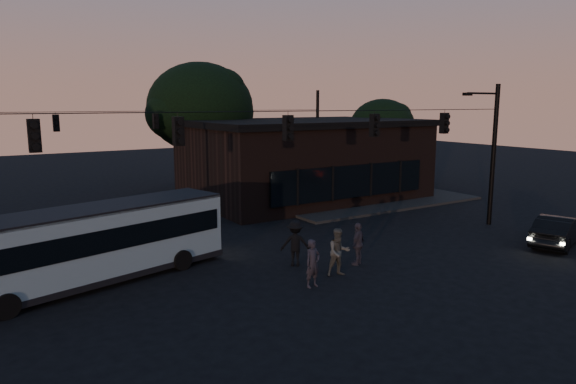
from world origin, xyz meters
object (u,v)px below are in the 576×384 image
pedestrian_b (339,252)px  building (304,159)px  pedestrian_a (313,263)px  pedestrian_c (358,244)px  bus (95,241)px  pedestrian_d (295,243)px  car (558,230)px

pedestrian_b → building: bearing=76.1°
pedestrian_a → pedestrian_c: size_ratio=1.00×
bus → pedestrian_d: (7.23, -2.29, -0.65)m
pedestrian_b → car: bearing=5.0°
car → pedestrian_c: pedestrian_c is taller
bus → car: bearing=-32.5°
bus → pedestrian_b: bus is taller
bus → pedestrian_a: 7.95m
car → pedestrian_d: 12.55m
building → pedestrian_c: building is taller
pedestrian_c → pedestrian_d: size_ratio=0.94×
car → pedestrian_d: size_ratio=2.31×
bus → car: bus is taller
pedestrian_b → pedestrian_c: pedestrian_b is taller
pedestrian_d → pedestrian_b: bearing=142.0°
pedestrian_a → pedestrian_b: pedestrian_b is taller
pedestrian_a → bus: bearing=137.5°
car → pedestrian_d: pedestrian_d is taller
bus → pedestrian_c: (9.44, -3.57, -0.70)m
bus → pedestrian_a: (6.39, -4.68, -0.70)m
building → pedestrian_b: size_ratio=8.35×
pedestrian_a → pedestrian_b: 1.62m
pedestrian_a → pedestrian_d: (0.83, 2.40, 0.05)m
pedestrian_b → pedestrian_d: size_ratio=0.99×
building → bus: 18.96m
building → pedestrian_d: 15.24m
bus → pedestrian_a: bus is taller
bus → pedestrian_b: (7.94, -4.21, -0.65)m
car → pedestrian_a: size_ratio=2.45×
car → pedestrian_c: bearing=56.1°
building → pedestrian_b: bearing=-119.8°
pedestrian_b → pedestrian_c: (1.50, 0.64, -0.05)m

